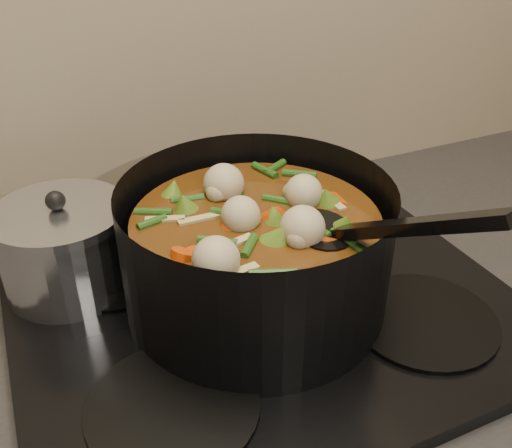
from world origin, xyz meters
name	(u,v)px	position (x,y,z in m)	size (l,w,h in m)	color
stovetop	(261,300)	(0.00, 1.93, 0.92)	(0.62, 0.54, 0.03)	black
stockpot	(257,251)	(-0.01, 1.92, 1.01)	(0.33, 0.43, 0.24)	black
saucepan	(65,248)	(-0.22, 2.06, 0.99)	(0.17, 0.17, 0.14)	silver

